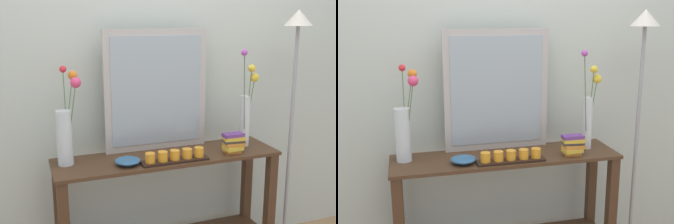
{
  "view_description": "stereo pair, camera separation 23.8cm",
  "coord_description": "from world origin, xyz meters",
  "views": [
    {
      "loc": [
        -0.8,
        -2.18,
        1.61
      ],
      "look_at": [
        0.0,
        0.0,
        1.06
      ],
      "focal_mm": 44.04,
      "sensor_mm": 36.0,
      "label": 1
    },
    {
      "loc": [
        -0.57,
        -2.25,
        1.61
      ],
      "look_at": [
        0.0,
        0.0,
        1.06
      ],
      "focal_mm": 44.04,
      "sensor_mm": 36.0,
      "label": 2
    }
  ],
  "objects": [
    {
      "name": "wall_back",
      "position": [
        0.0,
        0.3,
        1.35
      ],
      "size": [
        6.4,
        0.08,
        2.7
      ],
      "primitive_type": "cube",
      "color": "beige",
      "rests_on": "ground"
    },
    {
      "name": "console_table",
      "position": [
        0.0,
        0.0,
        0.49
      ],
      "size": [
        1.34,
        0.36,
        0.8
      ],
      "color": "#472D1C",
      "rests_on": "ground"
    },
    {
      "name": "mirror_leaning",
      "position": [
        -0.02,
        0.15,
        1.17
      ],
      "size": [
        0.64,
        0.03,
        0.73
      ],
      "color": "#B7B2AD",
      "rests_on": "console_table"
    },
    {
      "name": "tall_vase_left",
      "position": [
        -0.58,
        0.06,
        1.0
      ],
      "size": [
        0.14,
        0.17,
        0.55
      ],
      "color": "silver",
      "rests_on": "console_table"
    },
    {
      "name": "vase_right",
      "position": [
        0.52,
        0.01,
        1.03
      ],
      "size": [
        0.18,
        0.16,
        0.62
      ],
      "color": "silver",
      "rests_on": "console_table"
    },
    {
      "name": "candle_tray",
      "position": [
        0.0,
        -0.11,
        0.83
      ],
      "size": [
        0.39,
        0.09,
        0.07
      ],
      "color": "black",
      "rests_on": "console_table"
    },
    {
      "name": "decorative_bowl",
      "position": [
        -0.27,
        -0.07,
        0.82
      ],
      "size": [
        0.14,
        0.14,
        0.04
      ],
      "color": "#2D5B84",
      "rests_on": "console_table"
    },
    {
      "name": "book_stack",
      "position": [
        0.38,
        -0.09,
        0.86
      ],
      "size": [
        0.14,
        0.09,
        0.12
      ],
      "color": "orange",
      "rests_on": "console_table"
    },
    {
      "name": "floor_lamp",
      "position": [
        0.87,
        0.01,
        1.11
      ],
      "size": [
        0.24,
        0.24,
        1.65
      ],
      "color": "#9E9EA3",
      "rests_on": "ground"
    }
  ]
}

